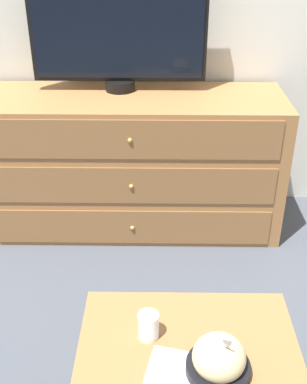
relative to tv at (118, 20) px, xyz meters
The scene contains 7 objects.
ground_plane 1.18m from the tv, 70.42° to the left, with size 12.00×12.00×0.00m, color #474C56.
dresser 0.78m from the tv, 57.10° to the right, with size 1.66×0.56×0.79m.
tv is the anchor object (origin of this frame).
coffee_table 1.73m from the tv, 77.93° to the right, with size 0.72×0.51×0.42m.
takeout_bowl 1.79m from the tv, 75.82° to the right, with size 0.20×0.20×0.19m.
drink_cup 1.63m from the tv, 82.59° to the right, with size 0.07×0.07×0.09m.
napkin 1.79m from the tv, 80.20° to the right, with size 0.21×0.21×0.00m.
Camera 1 is at (0.15, -2.79, 1.64)m, focal length 45.00 mm.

